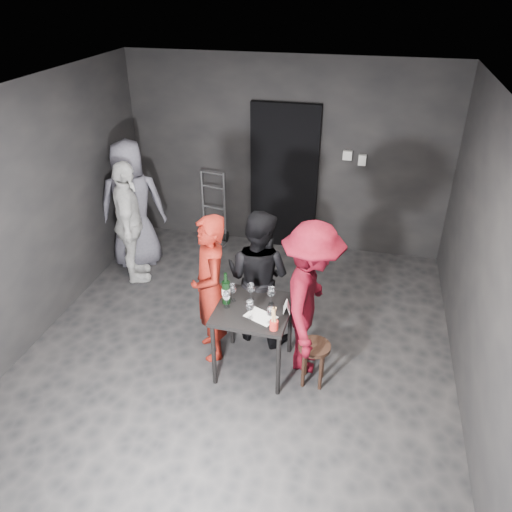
% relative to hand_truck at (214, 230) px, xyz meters
% --- Properties ---
extents(floor, '(4.50, 5.00, 0.02)m').
position_rel_hand_truck_xyz_m(floor, '(1.01, -2.26, -0.21)').
color(floor, black).
rests_on(floor, ground).
extents(ceiling, '(4.50, 5.00, 0.02)m').
position_rel_hand_truck_xyz_m(ceiling, '(1.01, -2.26, 2.49)').
color(ceiling, silver).
rests_on(ceiling, ground).
extents(wall_back, '(4.50, 0.04, 2.70)m').
position_rel_hand_truck_xyz_m(wall_back, '(1.01, 0.24, 1.14)').
color(wall_back, black).
rests_on(wall_back, ground).
extents(wall_front, '(4.50, 0.04, 2.70)m').
position_rel_hand_truck_xyz_m(wall_front, '(1.01, -4.76, 1.14)').
color(wall_front, black).
rests_on(wall_front, ground).
extents(wall_left, '(0.04, 5.00, 2.70)m').
position_rel_hand_truck_xyz_m(wall_left, '(-1.24, -2.26, 1.14)').
color(wall_left, black).
rests_on(wall_left, ground).
extents(wall_right, '(0.04, 5.00, 2.70)m').
position_rel_hand_truck_xyz_m(wall_right, '(3.26, -2.26, 1.14)').
color(wall_right, black).
rests_on(wall_right, ground).
extents(doorway, '(0.95, 0.10, 2.10)m').
position_rel_hand_truck_xyz_m(doorway, '(1.01, 0.18, 0.84)').
color(doorway, black).
rests_on(doorway, ground).
extents(wallbox_upper, '(0.12, 0.06, 0.12)m').
position_rel_hand_truck_xyz_m(wallbox_upper, '(1.86, 0.19, 1.24)').
color(wallbox_upper, '#B7B7B2').
rests_on(wallbox_upper, wall_back).
extents(wallbox_lower, '(0.10, 0.06, 0.14)m').
position_rel_hand_truck_xyz_m(wallbox_lower, '(2.06, 0.19, 1.19)').
color(wallbox_lower, '#B7B7B2').
rests_on(wallbox_lower, wall_back).
extents(hand_truck, '(0.37, 0.32, 1.11)m').
position_rel_hand_truck_xyz_m(hand_truck, '(0.00, 0.00, 0.00)').
color(hand_truck, '#B2B2B7').
rests_on(hand_truck, floor).
extents(tasting_table, '(0.72, 0.72, 0.75)m').
position_rel_hand_truck_xyz_m(tasting_table, '(1.23, -2.54, 0.44)').
color(tasting_table, black).
rests_on(tasting_table, floor).
extents(stool, '(0.32, 0.32, 0.47)m').
position_rel_hand_truck_xyz_m(stool, '(1.86, -2.62, 0.16)').
color(stool, black).
rests_on(stool, floor).
extents(server_red, '(0.67, 0.75, 1.72)m').
position_rel_hand_truck_xyz_m(server_red, '(0.75, -2.40, 0.66)').
color(server_red, maroon).
rests_on(server_red, floor).
extents(woman_black, '(0.84, 0.59, 1.56)m').
position_rel_hand_truck_xyz_m(woman_black, '(1.15, -2.00, 0.57)').
color(woman_black, black).
rests_on(woman_black, floor).
extents(man_maroon, '(0.55, 1.16, 1.78)m').
position_rel_hand_truck_xyz_m(man_maroon, '(1.76, -2.36, 0.68)').
color(man_maroon, '#600917').
rests_on(man_maroon, floor).
extents(bystander_cream, '(0.89, 1.14, 1.76)m').
position_rel_hand_truck_xyz_m(bystander_cream, '(-0.72, -1.22, 0.67)').
color(bystander_cream, white).
rests_on(bystander_cream, floor).
extents(bystander_grey, '(1.14, 0.89, 2.07)m').
position_rel_hand_truck_xyz_m(bystander_grey, '(-0.85, -0.83, 0.83)').
color(bystander_grey, slate).
rests_on(bystander_grey, floor).
extents(tasting_mat, '(0.33, 0.29, 0.00)m').
position_rel_hand_truck_xyz_m(tasting_mat, '(1.33, -2.66, 0.54)').
color(tasting_mat, white).
rests_on(tasting_mat, tasting_table).
extents(wine_glass_a, '(0.08, 0.08, 0.19)m').
position_rel_hand_truck_xyz_m(wine_glass_a, '(0.97, -2.58, 0.64)').
color(wine_glass_a, white).
rests_on(wine_glass_a, tasting_table).
extents(wine_glass_b, '(0.09, 0.09, 0.21)m').
position_rel_hand_truck_xyz_m(wine_glass_b, '(1.00, -2.47, 0.65)').
color(wine_glass_b, white).
rests_on(wine_glass_b, tasting_table).
extents(wine_glass_c, '(0.08, 0.08, 0.21)m').
position_rel_hand_truck_xyz_m(wine_glass_c, '(1.17, -2.41, 0.65)').
color(wine_glass_c, white).
rests_on(wine_glass_c, tasting_table).
extents(wine_glass_d, '(0.10, 0.10, 0.22)m').
position_rel_hand_truck_xyz_m(wine_glass_d, '(1.24, -2.71, 0.65)').
color(wine_glass_d, white).
rests_on(wine_glass_d, tasting_table).
extents(wine_glass_e, '(0.09, 0.09, 0.19)m').
position_rel_hand_truck_xyz_m(wine_glass_e, '(1.44, -2.73, 0.64)').
color(wine_glass_e, white).
rests_on(wine_glass_e, tasting_table).
extents(wine_glass_f, '(0.10, 0.10, 0.22)m').
position_rel_hand_truck_xyz_m(wine_glass_f, '(1.38, -2.44, 0.65)').
color(wine_glass_f, white).
rests_on(wine_glass_f, tasting_table).
extents(wine_bottle, '(0.08, 0.08, 0.34)m').
position_rel_hand_truck_xyz_m(wine_bottle, '(0.95, -2.51, 0.67)').
color(wine_bottle, black).
rests_on(wine_bottle, tasting_table).
extents(breadstick_cup, '(0.08, 0.08, 0.25)m').
position_rel_hand_truck_xyz_m(breadstick_cup, '(1.49, -2.81, 0.66)').
color(breadstick_cup, red).
rests_on(breadstick_cup, tasting_table).
extents(reserved_card, '(0.10, 0.14, 0.10)m').
position_rel_hand_truck_xyz_m(reserved_card, '(1.54, -2.51, 0.59)').
color(reserved_card, white).
rests_on(reserved_card, tasting_table).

